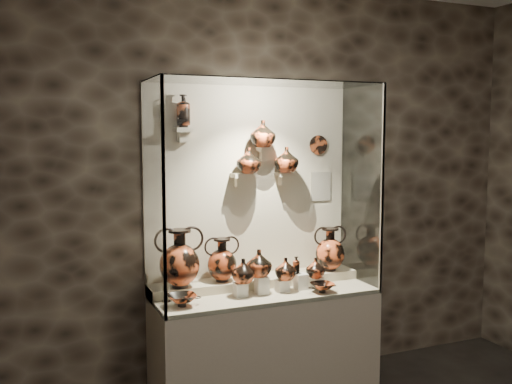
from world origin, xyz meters
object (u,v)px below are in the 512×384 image
Objects in this scene: jug_b at (259,263)px; kylix_right at (322,287)px; lekythos_small at (296,264)px; jug_e at (315,268)px; jug_a at (243,271)px; jug_c at (285,269)px; lekythos_tall at (183,109)px; ovoid_vase_b at (263,134)px; ovoid_vase_a at (249,161)px; amphora_left at (180,258)px; kylix_left at (182,299)px; amphora_mid at (222,260)px; amphora_right at (330,249)px; ovoid_vase_c at (286,160)px.

jug_b is 0.92× the size of kylix_right.
jug_b is 1.35× the size of lekythos_small.
jug_a is at bearing 159.76° from jug_e.
jug_c is (0.21, -0.03, -0.06)m from jug_b.
lekythos_small is 1.45m from lekythos_tall.
jug_a is 0.82× the size of kylix_right.
ovoid_vase_b reaches higher than kylix_right.
ovoid_vase_a is at bearing 136.66° from kylix_right.
amphora_left reaches higher than jug_c.
jug_c is 1.42m from lekythos_tall.
ovoid_vase_b is (-0.08, 0.25, 1.02)m from jug_c.
lekythos_tall is (-0.80, 0.27, 1.18)m from lekythos_small.
amphora_left is 1.14m from ovoid_vase_b.
jug_e reaches higher than kylix_left.
jug_b is 0.75× the size of lekythos_tall.
jug_a reaches higher than jug_c.
jug_a is 0.51m from kylix_left.
kylix_left is 1.07m from kylix_right.
jug_e is at bearing -35.84° from amphora_mid.
amphora_mid is at bearing 138.46° from jug_c.
lekythos_small is at bearing -37.68° from amphora_mid.
lekythos_small is 1.04m from ovoid_vase_b.
lekythos_tall is (-1.20, 0.10, 1.13)m from amphora_right.
jug_a is at bearing 164.48° from jug_c.
lekythos_tall is at bearing 142.30° from jug_c.
jug_b is at bearing -9.83° from amphora_left.
amphora_left reaches higher than jug_b.
lekythos_small is 0.75× the size of ovoid_vase_c.
ovoid_vase_a is (-0.19, 0.26, 0.81)m from jug_c.
lekythos_small reaches higher than kylix_right.
jug_b is at bearing -147.61° from ovoid_vase_c.
ovoid_vase_a is at bearing 154.13° from lekythos_small.
jug_a is 0.62m from kylix_right.
amphora_mid reaches higher than jug_a.
ovoid_vase_b reaches higher than amphora_left.
jug_a is 0.87× the size of ovoid_vase_b.
jug_b reaches higher than jug_c.
amphora_right is 0.55m from jug_c.
jug_e is (0.69, -0.22, -0.08)m from amphora_mid.
ovoid_vase_c reaches higher than amphora_left.
jug_a is at bearing -153.75° from ovoid_vase_c.
ovoid_vase_a reaches higher than jug_a.
ovoid_vase_c is at bearing 10.09° from amphora_left.
amphora_left is 0.89m from lekythos_small.
ovoid_vase_c is (0.02, 0.23, 0.79)m from lekythos_small.
amphora_left is 2.13× the size of jug_b.
amphora_right is at bearing 35.34° from lekythos_small.
ovoid_vase_b reaches higher than amphora_mid.
ovoid_vase_c is at bearing 104.96° from kylix_right.
kylix_left is at bearing 169.58° from jug_c.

